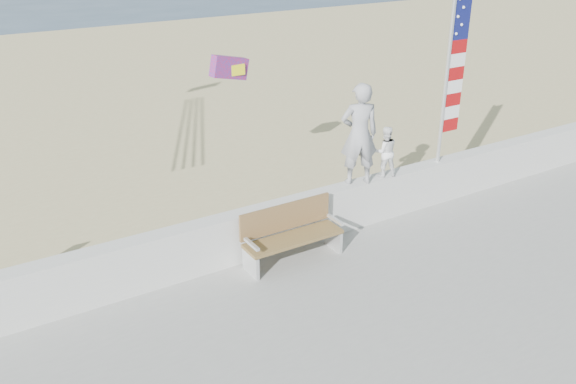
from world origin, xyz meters
name	(u,v)px	position (x,y,z in m)	size (l,w,h in m)	color
ground	(337,312)	(0.00, 0.00, 0.00)	(220.00, 220.00, 0.00)	#2E435C
sand	(144,145)	(0.00, 9.00, 0.04)	(90.00, 40.00, 0.08)	tan
seawall	(273,227)	(0.00, 2.00, 0.63)	(30.00, 0.35, 0.90)	silver
adult	(359,134)	(1.87, 2.00, 2.05)	(0.71, 0.47, 1.94)	#949499
child	(385,151)	(2.52, 2.00, 1.58)	(0.49, 0.38, 1.01)	white
bench	(291,233)	(0.10, 1.55, 0.69)	(1.80, 0.57, 1.00)	olive
flag	(452,69)	(4.09, 2.00, 2.99)	(0.50, 0.08, 3.50)	white
parafoil_kite	(230,68)	(0.60, 4.69, 2.92)	(0.88, 0.32, 0.59)	red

